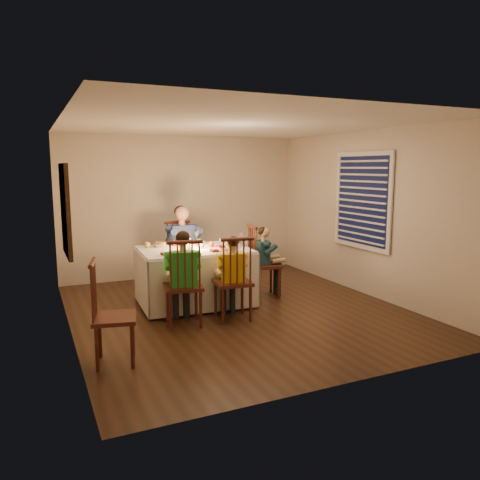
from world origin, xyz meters
name	(u,v)px	position (x,y,z in m)	size (l,w,h in m)	color
ground	(238,311)	(0.00, 0.00, 0.00)	(5.00, 5.00, 0.00)	black
wall_left	(66,229)	(-2.25, 0.00, 1.30)	(0.02, 5.00, 2.60)	beige
wall_right	(367,214)	(2.25, 0.00, 1.30)	(0.02, 5.00, 2.60)	beige
wall_back	(183,207)	(0.00, 2.50, 1.30)	(4.50, 0.02, 2.60)	beige
ceiling	(238,124)	(0.00, 0.00, 2.60)	(5.00, 5.00, 0.00)	white
dining_table	(195,265)	(-0.44, 0.57, 0.60)	(1.67, 1.25, 0.81)	silver
chair_adult	(183,290)	(-0.36, 1.43, 0.00)	(0.47, 0.45, 1.14)	#3E1511
chair_near_left	(184,325)	(-0.89, -0.26, 0.00)	(0.47, 0.45, 1.14)	#3E1511
chair_near_right	(233,319)	(-0.22, -0.31, 0.00)	(0.47, 0.45, 1.14)	#3E1511
chair_end	(264,296)	(0.69, 0.52, 0.00)	(0.47, 0.45, 1.14)	#3E1511
chair_extra	(116,363)	(-1.90, -1.11, 0.00)	(0.45, 0.43, 1.10)	#3E1511
adult	(183,290)	(-0.36, 1.43, 0.00)	(0.55, 0.50, 1.41)	navy
child_green	(184,325)	(-0.89, -0.26, 0.00)	(0.45, 0.41, 1.24)	green
child_yellow	(233,319)	(-0.22, -0.31, 0.00)	(0.39, 0.36, 1.14)	gold
child_teal	(264,296)	(0.69, 0.52, 0.00)	(0.38, 0.35, 1.11)	#19363F
setting_adult	(187,244)	(-0.44, 0.94, 0.85)	(0.26, 0.26, 0.02)	silver
setting_green	(178,253)	(-0.80, 0.27, 0.85)	(0.26, 0.26, 0.02)	silver
setting_yellow	(226,250)	(-0.09, 0.22, 0.85)	(0.26, 0.26, 0.02)	silver
setting_teal	(232,246)	(0.14, 0.52, 0.85)	(0.26, 0.26, 0.02)	silver
candle_left	(189,246)	(-0.52, 0.58, 0.89)	(0.06, 0.06, 0.10)	silver
candle_right	(202,245)	(-0.33, 0.57, 0.89)	(0.06, 0.06, 0.10)	silver
squash	(147,245)	(-1.06, 0.94, 0.88)	(0.09, 0.09, 0.09)	gold
orange_fruit	(212,244)	(-0.16, 0.61, 0.88)	(0.08, 0.08, 0.08)	#E74E13
serving_bowl	(160,245)	(-0.86, 0.94, 0.87)	(0.21, 0.21, 0.05)	silver
wall_mirror	(66,210)	(-2.22, 0.30, 1.50)	(0.06, 0.95, 1.15)	black
window_blinds	(362,201)	(2.21, 0.10, 1.50)	(0.07, 1.34, 1.54)	black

